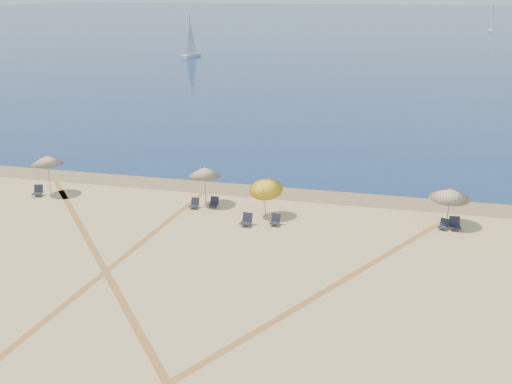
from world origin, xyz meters
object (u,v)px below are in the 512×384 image
Objects in this scene: chair_5 at (247,220)px; sailboat_0 at (492,23)px; chair_4 at (214,202)px; chair_2 at (38,191)px; chair_8 at (455,224)px; umbrella_3 at (266,186)px; chair_3 at (194,204)px; chair_6 at (275,220)px; umbrella_1 at (47,160)px; sailboat_1 at (191,44)px; chair_7 at (444,225)px; umbrella_4 at (450,194)px; umbrella_2 at (205,172)px.

sailboat_0 reaches higher than chair_5.
chair_4 is at bearing 144.91° from chair_5.
chair_8 is at bearing -10.32° from chair_2.
chair_3 is at bearing 175.71° from umbrella_3.
chair_2 reaches higher than chair_3.
umbrella_1 is at bearing 179.03° from chair_6.
chair_2 is 0.10× the size of sailboat_1.
umbrella_1 reaches higher than chair_5.
sailboat_0 is (30.37, 159.09, 2.09)m from chair_6.
sailboat_1 reaches higher than chair_7.
chair_3 is 14.81m from chair_7.
sailboat_0 is (20.79, 156.74, 0.47)m from umbrella_4.
chair_2 is 1.01× the size of chair_8.
umbrella_2 is at bearing 179.91° from umbrella_4.
chair_5 is at bearing -9.24° from umbrella_1.
umbrella_4 is 25.83m from chair_2.
chair_7 is (10.97, 2.08, -0.05)m from chair_5.
chair_2 reaches higher than chair_4.
chair_6 is (4.33, -2.04, 0.01)m from chair_4.
umbrella_3 reaches higher than chair_4.
chair_8 is at bearing 34.24° from chair_7.
chair_3 is 0.89× the size of chair_7.
sailboat_0 is 102.63m from sailboat_1.
chair_2 is 1.16× the size of chair_6.
chair_7 is (10.22, 0.47, -1.66)m from umbrella_3.
chair_5 is at bearing -57.80° from sailboat_1.
umbrella_1 is 78.30m from sailboat_1.
sailboat_1 is (-42.20, 76.57, 2.10)m from chair_7.
umbrella_2 is at bearing -95.75° from sailboat_0.
sailboat_1 is at bearing -121.04° from sailboat_0.
chair_6 is 84.86m from sailboat_1.
sailboat_1 is (-32.83, 78.23, 2.08)m from chair_6.
umbrella_4 is at bearing 19.58° from chair_6.
umbrella_1 is 15.82m from chair_6.
umbrella_3 is at bearing -0.43° from chair_3.
umbrella_2 is at bearing 169.37° from chair_8.
chair_6 is at bearing 22.04° from chair_5.
chair_3 is (10.14, -0.31, -2.04)m from umbrella_1.
umbrella_3 is 1.11× the size of umbrella_4.
chair_5 is at bearing -39.50° from umbrella_2.
umbrella_2 is 160.66m from sailboat_0.
umbrella_4 reaches higher than chair_2.
sailboat_0 is (34.70, 157.05, 2.10)m from chair_4.
chair_7 is at bearing -50.60° from sailboat_1.
umbrella_1 reaches higher than chair_8.
umbrella_2 is at bearing -5.87° from chair_2.
umbrella_4 is 3.59× the size of chair_3.
sailboat_1 reaches higher than chair_2.
umbrella_2 is 3.42× the size of chair_7.
umbrella_1 is 11.44m from chair_4.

